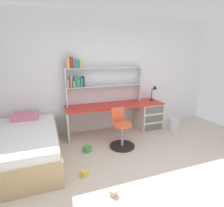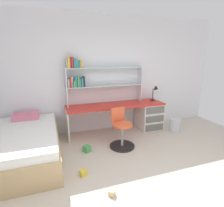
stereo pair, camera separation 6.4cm
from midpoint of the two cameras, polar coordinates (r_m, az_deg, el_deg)
The scene contains 11 objects.
ground_plane at distance 2.81m, azimuth 16.93°, elevation -26.99°, with size 5.96×6.25×0.02m, color beige.
room_shell at distance 2.95m, azimuth -18.27°, elevation 5.27°, with size 5.96×6.25×2.77m.
desk at distance 4.69m, azimuth 8.12°, elevation -3.17°, with size 2.36×0.61×0.71m.
bookshelf_hutch at distance 4.25m, azimuth -6.84°, elevation 8.27°, with size 1.84×0.22×1.10m.
desk_lamp at distance 4.80m, azimuth 12.90°, elevation 3.91°, with size 0.20×0.17×0.38m.
swivel_chair at distance 3.79m, azimuth 2.49°, elevation -8.84°, with size 0.52×0.52×0.80m.
bed_platform at distance 3.66m, azimuth -26.38°, elevation -12.00°, with size 1.19×1.92×0.68m.
waste_bin at distance 4.86m, azimuth 18.41°, elevation -6.14°, with size 0.27×0.27×0.33m, color silver.
toy_block_natural_1 at distance 2.74m, azimuth -0.21°, elevation -26.24°, with size 0.08×0.08×0.08m, color tan.
toy_block_green_2 at distance 3.71m, azimuth -8.34°, elevation -13.91°, with size 0.13×0.13×0.13m, color #479E51.
toy_block_yellow_3 at distance 3.09m, azimuth -9.28°, elevation -20.80°, with size 0.09×0.09×0.09m, color gold.
Camera 1 is at (-1.40, -1.61, 1.83)m, focal length 29.17 mm.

